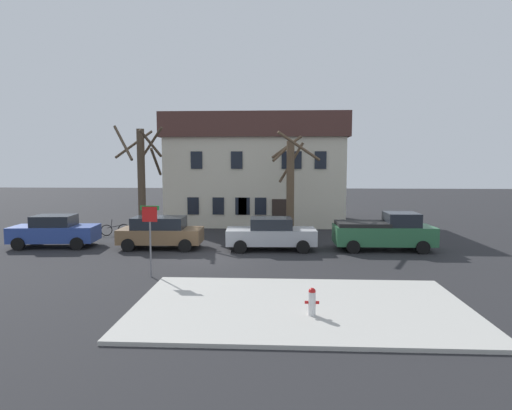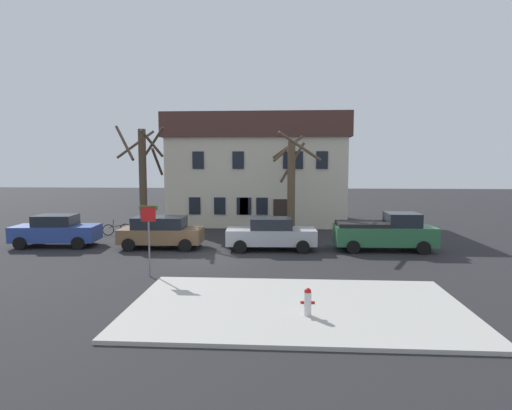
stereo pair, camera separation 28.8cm
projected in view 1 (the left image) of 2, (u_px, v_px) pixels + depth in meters
name	position (u px, v px, depth m)	size (l,w,h in m)	color
ground_plane	(204.00, 259.00, 20.47)	(120.00, 120.00, 0.00)	#262628
sidewalk_slab	(301.00, 307.00, 13.44)	(10.45, 6.10, 0.12)	#B7B5AD
building_main	(256.00, 169.00, 33.54)	(13.33, 8.45, 8.15)	beige
tree_bare_near	(142.00, 175.00, 27.10)	(3.20, 3.56, 6.95)	#4C3D2D
tree_bare_mid	(290.00, 183.00, 26.42)	(2.97, 3.02, 6.44)	brown
car_blue_sedan	(55.00, 231.00, 23.37)	(4.63, 2.37, 1.75)	#2D4799
car_brown_wagon	(160.00, 232.00, 22.97)	(4.42, 2.18, 1.71)	brown
car_silver_sedan	(271.00, 234.00, 22.56)	(4.77, 2.24, 1.71)	#B7BABF
pickup_truck_green	(384.00, 232.00, 22.52)	(5.15, 2.20, 1.99)	#2D6B42
fire_hydrant	(312.00, 301.00, 12.48)	(0.42, 0.22, 0.82)	silver
street_sign_pole	(150.00, 227.00, 17.02)	(0.76, 0.07, 2.88)	slate
bicycle_leaning	(115.00, 230.00, 27.20)	(1.63, 0.72, 1.03)	black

